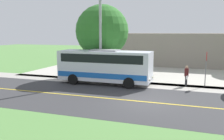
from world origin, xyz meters
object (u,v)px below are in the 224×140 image
stop_sign (206,63)px  street_light_pole (100,30)px  commercial_building (183,48)px  shuttle_bus_front (105,65)px  tree_curbside (102,31)px  pedestrian_with_bags (186,75)px

stop_sign → street_light_pole: bearing=-82.2°
street_light_pole → stop_sign: bearing=97.8°
commercial_building → shuttle_bus_front: bearing=-18.2°
shuttle_bus_front → commercial_building: (-16.91, 5.57, 0.51)m
commercial_building → street_light_pole: bearing=-20.5°
shuttle_bus_front → tree_curbside: 4.34m
pedestrian_with_bags → stop_sign: stop_sign is taller
tree_curbside → pedestrian_with_bags: bearing=78.4°
commercial_building → stop_sign: bearing=9.9°
shuttle_bus_front → stop_sign: shuttle_bus_front is taller
shuttle_bus_front → pedestrian_with_bags: 6.90m
pedestrian_with_bags → street_light_pole: size_ratio=0.20×
shuttle_bus_front → pedestrian_with_bags: size_ratio=4.70×
pedestrian_with_bags → stop_sign: bearing=103.8°
stop_sign → street_light_pole: size_ratio=0.34×
pedestrian_with_bags → stop_sign: size_ratio=0.60×
stop_sign → street_light_pole: (1.22, -8.83, 2.69)m
pedestrian_with_bags → commercial_building: size_ratio=0.07×
shuttle_bus_front → street_light_pole: bearing=-123.8°
pedestrian_with_bags → tree_curbside: 9.04m
street_light_pole → tree_curbside: (-2.52, -0.78, -0.11)m
stop_sign → commercial_building: commercial_building is taller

